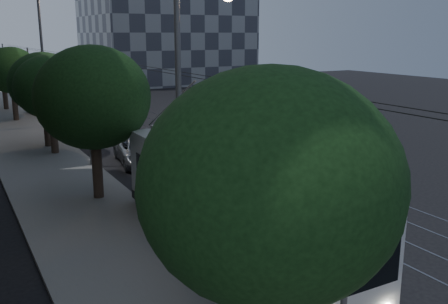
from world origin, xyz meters
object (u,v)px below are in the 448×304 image
(car_white_a, at_px, (81,126))
(car_white_d, at_px, (45,107))
(pickup_silver, at_px, (140,151))
(car_white_c, at_px, (65,108))
(streetlamp_far, at_px, (47,40))
(trolleybus, at_px, (227,201))
(streetlamp_near, at_px, (189,88))
(car_white_b, at_px, (79,119))

(car_white_a, height_order, car_white_d, car_white_a)
(pickup_silver, distance_m, car_white_c, 19.38)
(car_white_a, xyz_separation_m, streetlamp_far, (-1.03, 4.65, 5.90))
(trolleybus, distance_m, streetlamp_far, 26.83)
(car_white_c, height_order, streetlamp_far, streetlamp_far)
(car_white_a, xyz_separation_m, car_white_d, (-0.56, 10.83, -0.00))
(car_white_c, distance_m, streetlamp_far, 8.29)
(car_white_d, bearing_deg, streetlamp_near, -108.67)
(car_white_c, relative_size, streetlamp_near, 0.49)
(trolleybus, bearing_deg, streetlamp_near, 118.64)
(streetlamp_far, bearing_deg, trolleybus, -88.54)
(car_white_d, bearing_deg, pickup_silver, -103.21)
(pickup_silver, distance_m, streetlamp_far, 15.35)
(streetlamp_far, bearing_deg, pickup_silver, -81.58)
(streetlamp_far, bearing_deg, car_white_a, -77.50)
(car_white_c, bearing_deg, car_white_d, 136.47)
(trolleybus, height_order, car_white_c, trolleybus)
(streetlamp_far, bearing_deg, car_white_d, 85.64)
(car_white_b, xyz_separation_m, car_white_c, (0.14, 5.99, 0.11))
(pickup_silver, distance_m, car_white_a, 9.40)
(car_white_a, relative_size, streetlamp_far, 0.41)
(car_white_a, bearing_deg, car_white_d, 70.94)
(car_white_b, bearing_deg, car_white_a, -116.00)
(trolleybus, relative_size, car_white_d, 2.77)
(car_white_a, distance_m, streetlamp_near, 20.97)
(car_white_b, xyz_separation_m, streetlamp_far, (-1.86, 0.60, 6.08))
(trolleybus, height_order, pickup_silver, trolleybus)
(streetlamp_far, bearing_deg, streetlamp_near, -90.07)
(pickup_silver, height_order, car_white_c, car_white_c)
(car_white_d, distance_m, streetlamp_near, 31.60)
(trolleybus, bearing_deg, streetlamp_far, 91.50)
(car_white_a, bearing_deg, streetlamp_far, 80.48)
(trolleybus, relative_size, car_white_b, 3.03)
(car_white_c, xyz_separation_m, streetlamp_far, (-1.99, -5.39, 5.97))
(pickup_silver, height_order, car_white_b, pickup_silver)
(trolleybus, bearing_deg, car_white_d, 90.40)
(trolleybus, height_order, streetlamp_near, streetlamp_near)
(trolleybus, height_order, car_white_b, trolleybus)
(trolleybus, bearing_deg, car_white_c, 87.66)
(car_white_d, xyz_separation_m, streetlamp_near, (-0.50, -31.25, 4.62))
(car_white_a, relative_size, car_white_d, 1.00)
(trolleybus, distance_m, streetlamp_near, 3.95)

